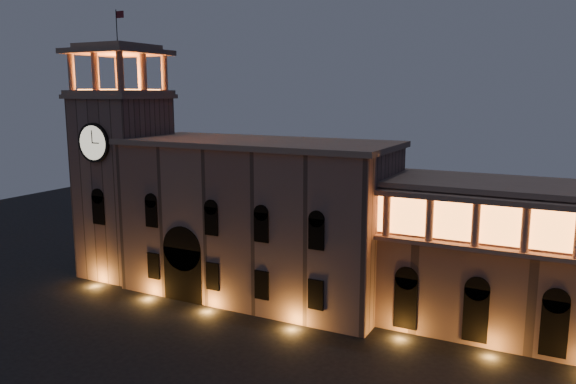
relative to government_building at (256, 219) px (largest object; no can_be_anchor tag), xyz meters
name	(u,v)px	position (x,y,z in m)	size (l,w,h in m)	color
ground	(140,384)	(2.08, -21.93, -8.77)	(160.00, 160.00, 0.00)	black
government_building	(256,219)	(0.00, 0.00, 0.00)	(30.80, 12.80, 17.60)	#856457
clock_tower	(124,176)	(-18.42, -0.95, 3.73)	(9.80, 9.80, 32.40)	#856457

